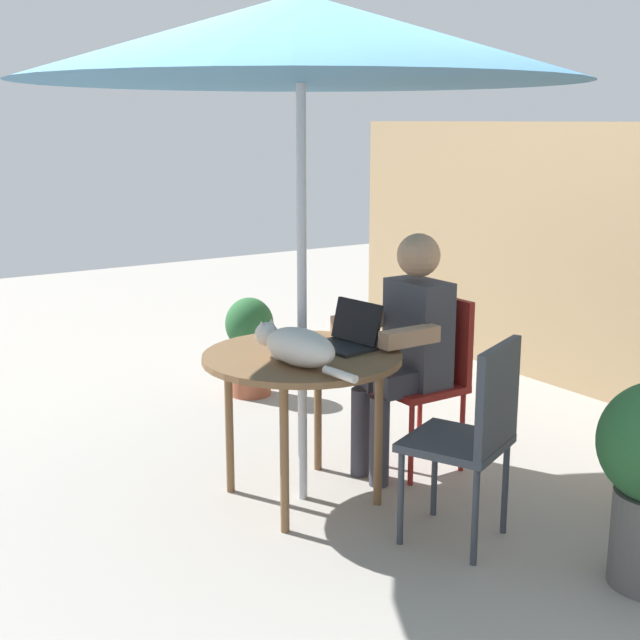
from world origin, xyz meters
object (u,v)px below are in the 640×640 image
chair_empty (475,427)px  potted_plant_near_fence (250,343)px  patio_umbrella (301,39)px  person_seated (407,340)px  cat (296,347)px  laptop (349,334)px  patio_table (302,368)px  chair_occupied (430,367)px

chair_empty → potted_plant_near_fence: chair_empty is taller
patio_umbrella → potted_plant_near_fence: size_ratio=3.77×
person_seated → potted_plant_near_fence: (-1.58, -0.04, -0.35)m
cat → potted_plant_near_fence: cat is taller
patio_umbrella → laptop: 1.37m
laptop → patio_table: bearing=-92.2°
patio_umbrella → potted_plant_near_fence: (-1.58, 0.59, -1.78)m
patio_umbrella → potted_plant_near_fence: bearing=159.5°
person_seated → cat: person_seated is taller
patio_table → cat: bearing=-40.8°
patio_umbrella → chair_occupied: (0.00, 0.79, -1.60)m
patio_umbrella → chair_occupied: 1.78m
person_seated → cat: size_ratio=1.90×
patio_table → potted_plant_near_fence: size_ratio=1.42×
laptop → potted_plant_near_fence: bearing=168.4°
patio_table → chair_occupied: 0.80m
chair_empty → laptop: 0.83m
person_seated → cat: bearing=-79.5°
patio_umbrella → chair_empty: bearing=24.1°
patio_table → person_seated: size_ratio=0.76×
chair_occupied → potted_plant_near_fence: chair_occupied is taller
patio_umbrella → cat: patio_umbrella is taller
laptop → potted_plant_near_fence: 1.68m
patio_umbrella → person_seated: patio_umbrella is taller
chair_occupied → potted_plant_near_fence: bearing=-172.8°
cat → potted_plant_near_fence: bearing=157.6°
chair_occupied → chair_empty: 0.90m
chair_empty → laptop: laptop is taller
patio_table → chair_empty: (0.79, 0.36, -0.12)m
chair_empty → chair_occupied: bearing=151.5°
patio_umbrella → person_seated: bearing=90.0°
chair_occupied → person_seated: (0.00, -0.16, 0.17)m
chair_occupied → cat: bearing=-81.3°
laptop → patio_umbrella: bearing=-92.2°
chair_empty → laptop: size_ratio=2.71×
patio_table → cat: size_ratio=1.44×
laptop → cat: 0.40m
patio_table → potted_plant_near_fence: 1.71m
laptop → potted_plant_near_fence: size_ratio=0.51×
person_seated → cat: (0.14, -0.75, 0.11)m
person_seated → potted_plant_near_fence: size_ratio=1.89×
chair_occupied → potted_plant_near_fence: (-1.58, -0.20, -0.18)m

